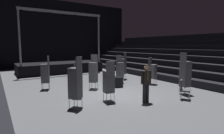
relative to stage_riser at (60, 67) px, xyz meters
The scene contains 17 objects.
ground_plane 9.70m from the stage_riser, 90.00° to the right, with size 22.00×30.00×0.10m, color #515459.
arena_end_wall 6.34m from the stage_riser, 90.00° to the left, with size 22.00×0.30×8.00m, color black.
bleacher_bank_right 11.87m from the stage_riser, 47.34° to the right, with size 6.00×24.00×3.60m.
stage_riser is the anchor object (origin of this frame).
man_with_tie 11.66m from the stage_riser, 88.26° to the right, with size 0.57×0.24×1.75m.
chair_stack_front_left 6.09m from the stage_riser, 52.63° to the right, with size 0.58×0.58×1.79m.
chair_stack_front_right 7.93m from the stage_riser, 92.82° to the right, with size 0.62×0.62×2.05m.
chair_stack_mid_left 9.54m from the stage_riser, 68.28° to the right, with size 0.57×0.57×1.79m.
chair_stack_mid_right 12.05m from the stage_riser, 74.81° to the right, with size 0.49×0.49×2.22m.
chair_stack_mid_centre 9.31m from the stage_riser, 101.64° to the right, with size 0.61×0.61×1.71m.
chair_stack_rear_left 6.91m from the stage_riser, 64.12° to the right, with size 0.60×0.60×2.05m.
chair_stack_rear_right 7.16m from the stage_riser, 113.44° to the right, with size 0.57×0.57×1.96m.
chair_stack_rear_centre 10.87m from the stage_riser, 103.60° to the right, with size 0.62×0.62×2.14m.
chair_stack_aisle_left 10.54m from the stage_riser, 94.92° to the right, with size 0.50×0.50×1.88m.
chair_stack_aisle_right 7.57m from the stage_riser, 74.91° to the right, with size 0.54×0.54×1.88m.
equipment_road_case 8.25m from the stage_riser, 83.29° to the right, with size 0.90×0.60×0.62m, color black.
loose_chair_near_man 12.42m from the stage_riser, 79.51° to the right, with size 0.60×0.60×0.95m.
Camera 1 is at (-5.31, -8.00, 2.58)m, focal length 29.65 mm.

